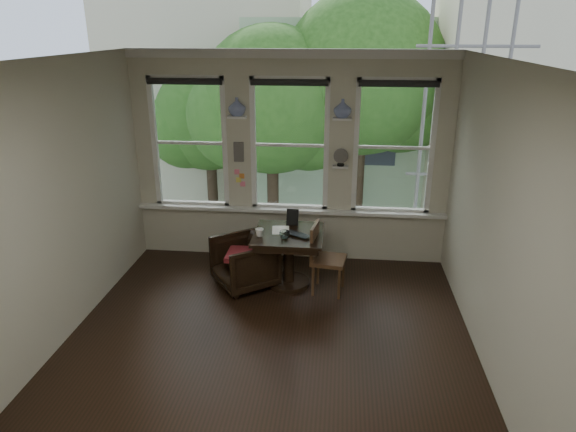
# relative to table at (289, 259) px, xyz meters

# --- Properties ---
(ground) EXTENTS (4.50, 4.50, 0.00)m
(ground) POSITION_rel_table_xyz_m (-0.08, -1.27, -0.38)
(ground) COLOR black
(ground) RESTS_ON ground
(ceiling) EXTENTS (4.50, 4.50, 0.00)m
(ceiling) POSITION_rel_table_xyz_m (-0.08, -1.27, 2.62)
(ceiling) COLOR silver
(ceiling) RESTS_ON ground
(wall_back) EXTENTS (4.50, 0.00, 4.50)m
(wall_back) POSITION_rel_table_xyz_m (-0.08, 0.98, 1.12)
(wall_back) COLOR beige
(wall_back) RESTS_ON ground
(wall_front) EXTENTS (4.50, 0.00, 4.50)m
(wall_front) POSITION_rel_table_xyz_m (-0.08, -3.52, 1.12)
(wall_front) COLOR beige
(wall_front) RESTS_ON ground
(wall_left) EXTENTS (0.00, 4.50, 4.50)m
(wall_left) POSITION_rel_table_xyz_m (-2.33, -1.27, 1.12)
(wall_left) COLOR beige
(wall_left) RESTS_ON ground
(wall_right) EXTENTS (0.00, 4.50, 4.50)m
(wall_right) POSITION_rel_table_xyz_m (2.17, -1.27, 1.12)
(wall_right) COLOR beige
(wall_right) RESTS_ON ground
(window_left) EXTENTS (1.10, 0.12, 1.90)m
(window_left) POSITION_rel_table_xyz_m (-1.53, 0.98, 1.32)
(window_left) COLOR white
(window_left) RESTS_ON ground
(window_center) EXTENTS (1.10, 0.12, 1.90)m
(window_center) POSITION_rel_table_xyz_m (-0.08, 0.98, 1.32)
(window_center) COLOR white
(window_center) RESTS_ON ground
(window_right) EXTENTS (1.10, 0.12, 1.90)m
(window_right) POSITION_rel_table_xyz_m (1.37, 0.98, 1.32)
(window_right) COLOR white
(window_right) RESTS_ON ground
(shelf_left) EXTENTS (0.26, 0.16, 0.03)m
(shelf_left) POSITION_rel_table_xyz_m (-0.81, 0.88, 1.73)
(shelf_left) COLOR white
(shelf_left) RESTS_ON ground
(shelf_right) EXTENTS (0.26, 0.16, 0.03)m
(shelf_right) POSITION_rel_table_xyz_m (0.64, 0.88, 1.73)
(shelf_right) COLOR white
(shelf_right) RESTS_ON ground
(intercom) EXTENTS (0.14, 0.06, 0.28)m
(intercom) POSITION_rel_table_xyz_m (-0.81, 0.91, 1.23)
(intercom) COLOR #59544F
(intercom) RESTS_ON ground
(sticky_notes) EXTENTS (0.16, 0.01, 0.24)m
(sticky_notes) POSITION_rel_table_xyz_m (-0.81, 0.91, 0.88)
(sticky_notes) COLOR pink
(sticky_notes) RESTS_ON ground
(desk_fan) EXTENTS (0.20, 0.20, 0.24)m
(desk_fan) POSITION_rel_table_xyz_m (0.64, 0.86, 1.16)
(desk_fan) COLOR #59544F
(desk_fan) RESTS_ON ground
(vase_left) EXTENTS (0.24, 0.24, 0.25)m
(vase_left) POSITION_rel_table_xyz_m (-0.81, 0.88, 1.86)
(vase_left) COLOR silver
(vase_left) RESTS_ON shelf_left
(vase_right) EXTENTS (0.24, 0.24, 0.25)m
(vase_right) POSITION_rel_table_xyz_m (0.64, 0.88, 1.86)
(vase_right) COLOR silver
(vase_right) RESTS_ON shelf_right
(table) EXTENTS (0.90, 0.90, 0.75)m
(table) POSITION_rel_table_xyz_m (0.00, 0.00, 0.00)
(table) COLOR black
(table) RESTS_ON ground
(armchair_left) EXTENTS (1.02, 1.02, 0.67)m
(armchair_left) POSITION_rel_table_xyz_m (-0.58, -0.08, -0.04)
(armchair_left) COLOR black
(armchair_left) RESTS_ON ground
(cushion_red) EXTENTS (0.45, 0.45, 0.06)m
(cushion_red) POSITION_rel_table_xyz_m (-0.58, -0.08, 0.08)
(cushion_red) COLOR maroon
(cushion_red) RESTS_ON armchair_left
(side_chair_right) EXTENTS (0.48, 0.48, 0.92)m
(side_chair_right) POSITION_rel_table_xyz_m (0.53, -0.13, 0.09)
(side_chair_right) COLOR #422617
(side_chair_right) RESTS_ON ground
(laptop) EXTENTS (0.42, 0.38, 0.03)m
(laptop) POSITION_rel_table_xyz_m (0.10, -0.13, 0.39)
(laptop) COLOR black
(laptop) RESTS_ON table
(mug) EXTENTS (0.12, 0.12, 0.10)m
(mug) POSITION_rel_table_xyz_m (-0.36, -0.14, 0.43)
(mug) COLOR white
(mug) RESTS_ON table
(drinking_glass) EXTENTS (0.14, 0.14, 0.10)m
(drinking_glass) POSITION_rel_table_xyz_m (-0.03, -0.19, 0.43)
(drinking_glass) COLOR white
(drinking_glass) RESTS_ON table
(tablet) EXTENTS (0.16, 0.09, 0.22)m
(tablet) POSITION_rel_table_xyz_m (0.02, 0.30, 0.48)
(tablet) COLOR black
(tablet) RESTS_ON table
(papers) EXTENTS (0.25, 0.32, 0.00)m
(papers) POSITION_rel_table_xyz_m (-0.12, 0.09, 0.38)
(papers) COLOR silver
(papers) RESTS_ON table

